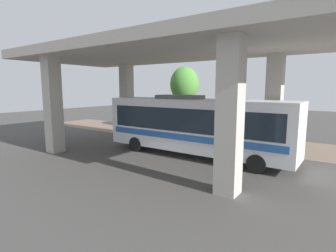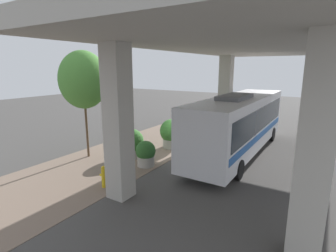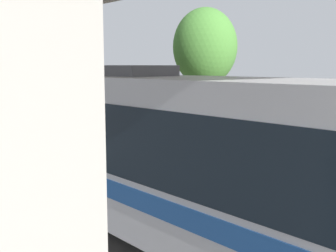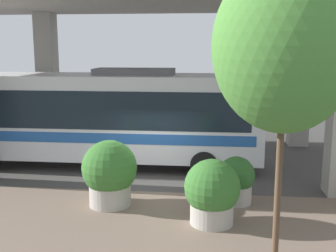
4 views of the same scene
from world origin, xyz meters
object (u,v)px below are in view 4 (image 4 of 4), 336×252
at_px(planter_back, 110,173).
at_px(street_tree_near, 285,46).
at_px(planter_front, 236,180).
at_px(planter_middle, 212,192).
at_px(bus, 105,114).

height_order(planter_back, street_tree_near, street_tree_near).
distance_m(planter_front, planter_middle, 1.77).
bearing_deg(planter_front, street_tree_near, -171.55).
height_order(bus, planter_front, bus).
height_order(planter_front, street_tree_near, street_tree_near).
distance_m(planter_back, street_tree_near, 6.63).
relative_size(planter_front, planter_middle, 0.82).
xyz_separation_m(planter_front, street_tree_near, (-3.98, -0.59, 3.96)).
xyz_separation_m(planter_back, street_tree_near, (-3.40, -4.34, 3.68)).
bearing_deg(planter_back, bus, 15.92).
relative_size(planter_middle, planter_back, 0.89).
xyz_separation_m(planter_front, planter_middle, (-1.61, 0.72, 0.16)).
bearing_deg(bus, planter_front, -126.50).
distance_m(planter_middle, planter_back, 3.20).
bearing_deg(planter_front, planter_back, 98.74).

